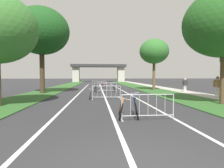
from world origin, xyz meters
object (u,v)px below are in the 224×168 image
Objects in this scene: crowd_barrier_second at (106,93)px; bicycle_black_3 at (96,89)px; lamppost_with_sign at (222,55)px; bicycle_teal_1 at (114,88)px; tree_right_pine_near at (224,24)px; crowd_barrier_fourth at (99,85)px; crowd_barrier_third at (107,87)px; bicycle_orange_2 at (121,108)px; bicycle_white_5 at (105,86)px; bicycle_red_0 at (103,86)px; tree_right_cypress_far at (154,52)px; crowd_barrier_nearest at (148,107)px; tree_left_maple_mid at (42,31)px; pedestrian_in_red_jacket at (218,85)px; pedestrian_with_backpack at (185,84)px; bicycle_blue_6 at (136,108)px; bicycle_green_4 at (90,95)px.

bicycle_black_3 is at bearing 97.50° from crowd_barrier_second.
lamppost_with_sign is 11.21m from bicycle_teal_1.
crowd_barrier_fourth is at bearing 113.77° from tree_right_pine_near.
bicycle_orange_2 is (-0.13, -12.83, -0.13)m from crowd_barrier_third.
bicycle_white_5 is (0.86, -0.55, -0.14)m from crowd_barrier_fourth.
tree_right_pine_near reaches higher than bicycle_black_3.
crowd_barrier_fourth is at bearing 96.57° from crowd_barrier_third.
bicycle_red_0 is 0.99× the size of bicycle_white_5.
crowd_barrier_nearest is at bearing -108.67° from tree_right_cypress_far.
bicycle_orange_2 is at bearing -145.78° from lamppost_with_sign.
crowd_barrier_third is (-0.88, 13.42, 0.00)m from crowd_barrier_nearest.
crowd_barrier_second is at bearing -40.25° from tree_left_maple_mid.
tree_right_pine_near is 12.75m from crowd_barrier_third.
bicycle_orange_2 is at bearing -112.90° from tree_right_cypress_far.
tree_right_cypress_far is 3.60× the size of pedestrian_in_red_jacket.
bicycle_white_5 is (0.08, 6.16, -0.14)m from crowd_barrier_third.
bicycle_black_3 is at bearing -87.31° from bicycle_white_5.
bicycle_black_3 is 9.88m from pedestrian_with_backpack.
bicycle_teal_1 is at bearing -68.04° from bicycle_white_5.
lamppost_with_sign reaches higher than pedestrian_with_backpack.
crowd_barrier_nearest and crowd_barrier_fourth have the same top height.
crowd_barrier_second is at bearing -93.62° from crowd_barrier_third.
lamppost_with_sign reaches higher than bicycle_blue_6.
tree_right_pine_near is 3.20× the size of crowd_barrier_nearest.
crowd_barrier_fourth is 12.96m from bicycle_green_4.
tree_right_cypress_far reaches higher than bicycle_white_5.
pedestrian_in_red_jacket is at bearing 47.29° from bicycle_blue_6.
bicycle_blue_6 is (-8.33, -6.11, -3.11)m from lamppost_with_sign.
tree_left_maple_mid is 12.25m from bicycle_red_0.
tree_right_cypress_far reaches higher than crowd_barrier_third.
bicycle_teal_1 is 0.98× the size of bicycle_black_3.
bicycle_red_0 is 13.43m from bicycle_green_4.
bicycle_green_4 is (-1.54, 6.61, -0.05)m from bicycle_orange_2.
pedestrian_in_red_jacket is (-0.01, 0.42, -2.40)m from lamppost_with_sign.
crowd_barrier_nearest is 20.59m from bicycle_red_0.
bicycle_blue_6 is at bearing -172.48° from bicycle_orange_2.
crowd_barrier_third is 1.34× the size of bicycle_red_0.
bicycle_teal_1 is 0.98× the size of bicycle_orange_2.
lamppost_with_sign is 6.03m from pedestrian_with_backpack.
bicycle_orange_2 is at bearing 84.71° from bicycle_red_0.
bicycle_black_3 is (-10.10, 6.28, -3.10)m from lamppost_with_sign.
lamppost_with_sign is 15.89m from bicycle_white_5.
bicycle_green_4 is at bearing 33.85° from pedestrian_with_backpack.
bicycle_blue_6 is at bearing -57.66° from tree_left_maple_mid.
bicycle_teal_1 is 1.00× the size of bicycle_blue_6.
tree_right_cypress_far reaches higher than crowd_barrier_nearest.
bicycle_teal_1 is (0.86, 0.51, -0.13)m from crowd_barrier_third.
pedestrian_with_backpack is at bearing -15.87° from bicycle_black_3.
tree_right_cypress_far reaches higher than bicycle_blue_6.
crowd_barrier_third is at bearing 142.78° from lamppost_with_sign.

